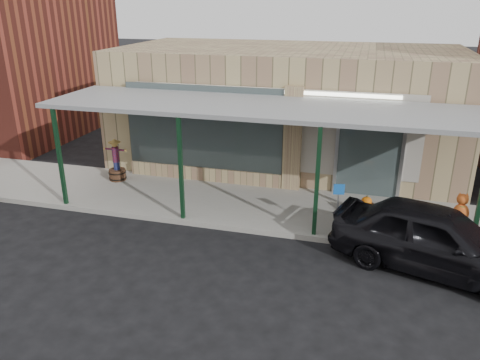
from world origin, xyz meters
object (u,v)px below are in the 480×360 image
(barrel_pumpkin, at_px, (366,209))
(parked_sedan, at_px, (435,238))
(barrel_scarecrow, at_px, (117,166))
(handicap_sign, at_px, (338,202))

(barrel_pumpkin, height_order, parked_sedan, parked_sedan)
(barrel_scarecrow, height_order, parked_sedan, parked_sedan)
(barrel_scarecrow, height_order, handicap_sign, barrel_scarecrow)
(barrel_pumpkin, relative_size, handicap_sign, 0.52)
(barrel_scarecrow, relative_size, parked_sedan, 0.29)
(barrel_pumpkin, xyz_separation_m, parked_sedan, (1.51, -2.10, 0.40))
(barrel_pumpkin, distance_m, parked_sedan, 2.61)
(barrel_pumpkin, height_order, handicap_sign, handicap_sign)
(barrel_scarecrow, xyz_separation_m, handicap_sign, (7.33, -1.91, 0.38))
(barrel_scarecrow, bearing_deg, handicap_sign, -8.35)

